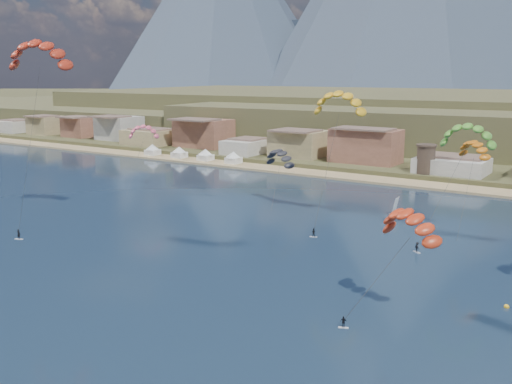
% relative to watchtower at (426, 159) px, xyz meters
% --- Properties ---
extents(ground, '(2400.00, 2400.00, 0.00)m').
position_rel_watchtower_xyz_m(ground, '(-5.00, -114.00, -6.37)').
color(ground, '#0D1E31').
rests_on(ground, ground).
extents(beach, '(2200.00, 12.00, 0.90)m').
position_rel_watchtower_xyz_m(beach, '(-5.00, -8.00, -6.12)').
color(beach, tan).
rests_on(beach, ground).
extents(town, '(400.00, 24.00, 12.00)m').
position_rel_watchtower_xyz_m(town, '(-45.00, 8.00, 1.63)').
color(town, beige).
rests_on(town, ground).
extents(watchtower, '(5.82, 5.82, 8.60)m').
position_rel_watchtower_xyz_m(watchtower, '(0.00, 0.00, 0.00)').
color(watchtower, '#47382D').
rests_on(watchtower, ground).
extents(beach_tents, '(43.40, 6.40, 5.00)m').
position_rel_watchtower_xyz_m(beach_tents, '(-81.25, -8.00, -2.66)').
color(beach_tents, white).
rests_on(beach_tents, ground).
extents(kitesurfer_red, '(14.68, 15.77, 38.75)m').
position_rel_watchtower_xyz_m(kitesurfer_red, '(-48.37, -93.41, 28.94)').
color(kitesurfer_red, silver).
rests_on(kitesurfer_red, ground).
extents(kitesurfer_yellow, '(11.52, 13.53, 28.80)m').
position_rel_watchtower_xyz_m(kitesurfer_yellow, '(0.82, -60.70, 19.40)').
color(kitesurfer_yellow, silver).
rests_on(kitesurfer_yellow, ground).
extents(kitesurfer_orange, '(10.93, 12.38, 16.40)m').
position_rel_watchtower_xyz_m(kitesurfer_orange, '(28.77, -97.70, 6.59)').
color(kitesurfer_orange, silver).
rests_on(kitesurfer_orange, ground).
extents(kitesurfer_green, '(10.81, 12.29, 23.67)m').
position_rel_watchtower_xyz_m(kitesurfer_green, '(25.93, -60.37, 14.20)').
color(kitesurfer_green, silver).
rests_on(kitesurfer_green, ground).
extents(distant_kite_pink, '(8.78, 7.53, 19.12)m').
position_rel_watchtower_xyz_m(distant_kite_pink, '(-57.87, -55.66, 9.98)').
color(distant_kite_pink, '#262626').
rests_on(distant_kite_pink, ground).
extents(distant_kite_dark, '(10.11, 7.59, 15.45)m').
position_rel_watchtower_xyz_m(distant_kite_dark, '(-18.90, -50.74, 5.62)').
color(distant_kite_dark, '#262626').
rests_on(distant_kite_dark, ground).
extents(distant_kite_orange, '(8.08, 7.72, 19.82)m').
position_rel_watchtower_xyz_m(distant_kite_orange, '(25.37, -51.96, 10.83)').
color(distant_kite_orange, '#262626').
rests_on(distant_kite_orange, ground).
extents(windsurfer, '(2.59, 2.58, 4.11)m').
position_rel_watchtower_xyz_m(windsurfer, '(7.83, -45.94, -5.06)').
color(windsurfer, silver).
rests_on(windsurfer, ground).
extents(buoy, '(0.70, 0.70, 0.70)m').
position_rel_watchtower_xyz_m(buoy, '(39.31, -87.59, -6.25)').
color(buoy, yellow).
rests_on(buoy, ground).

